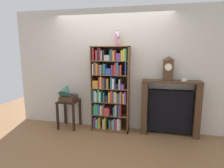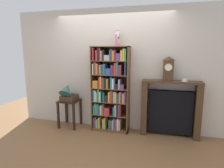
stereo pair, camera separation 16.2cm
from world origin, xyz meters
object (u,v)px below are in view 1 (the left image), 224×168
bookshelf (110,91)px  cup_stack (117,38)px  side_table_left (69,108)px  gramophone (67,93)px  teacup_with_saucer (184,80)px  fireplace_mantel (170,108)px  mantel_clock (168,68)px

bookshelf → cup_stack: (0.15, 0.05, 1.09)m
cup_stack → side_table_left: cup_stack is taller
gramophone → teacup_with_saucer: 2.47m
bookshelf → fireplace_mantel: size_ratio=1.58×
bookshelf → gramophone: bookshelf is taller
fireplace_mantel → mantel_clock: (-0.08, -0.03, 0.83)m
side_table_left → cup_stack: bearing=5.1°
side_table_left → gramophone: (0.00, -0.06, 0.36)m
gramophone → cup_stack: bearing=8.0°
bookshelf → mantel_clock: bearing=1.5°
teacup_with_saucer → cup_stack: bearing=179.1°
cup_stack → gramophone: (-1.09, -0.15, -1.17)m
bookshelf → mantel_clock: bookshelf is taller
bookshelf → gramophone: bearing=-174.0°
mantel_clock → side_table_left: bearing=-178.0°
side_table_left → bookshelf: bearing=2.6°
cup_stack → mantel_clock: size_ratio=0.66×
bookshelf → fireplace_mantel: 1.30m
bookshelf → gramophone: 0.95m
gramophone → fireplace_mantel: bearing=4.0°
side_table_left → gramophone: 0.37m
mantel_clock → teacup_with_saucer: mantel_clock is taller
side_table_left → fireplace_mantel: 2.21m
side_table_left → gramophone: gramophone is taller
bookshelf → fireplace_mantel: bearing=2.6°
side_table_left → gramophone: size_ratio=1.34×
mantel_clock → cup_stack: bearing=178.6°
side_table_left → mantel_clock: (2.13, 0.07, 0.94)m
bookshelf → mantel_clock: 1.28m
fireplace_mantel → cup_stack: bearing=-179.9°
gramophone → fireplace_mantel: (2.20, 0.16, -0.25)m
bookshelf → side_table_left: bearing=-177.4°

